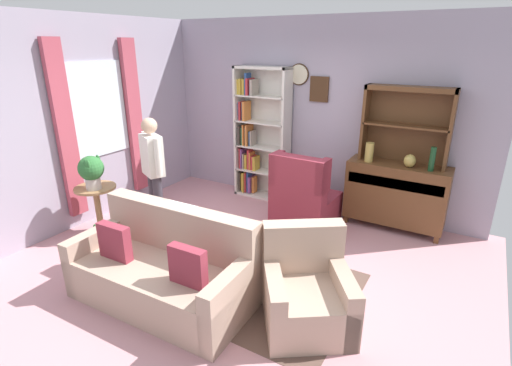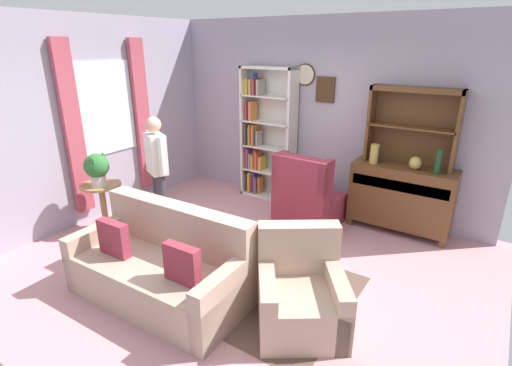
{
  "view_description": "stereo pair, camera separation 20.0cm",
  "coord_description": "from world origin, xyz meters",
  "px_view_note": "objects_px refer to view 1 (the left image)",
  "views": [
    {
      "loc": [
        2.16,
        -3.26,
        2.43
      ],
      "look_at": [
        0.1,
        0.2,
        0.95
      ],
      "focal_mm": 26.84,
      "sensor_mm": 36.0,
      "label": 1
    },
    {
      "loc": [
        2.33,
        -3.15,
        2.43
      ],
      "look_at": [
        0.1,
        0.2,
        0.95
      ],
      "focal_mm": 26.84,
      "sensor_mm": 36.0,
      "label": 2
    }
  ],
  "objects_px": {
    "vase_round": "(410,161)",
    "person_reading": "(153,168)",
    "bookshelf": "(258,137)",
    "armchair_floral": "(306,294)",
    "vase_tall": "(369,152)",
    "coffee_table": "(223,242)",
    "potted_plant_large": "(91,170)",
    "wingback_chair": "(303,199)",
    "plant_stand": "(98,205)",
    "couch_floral": "(164,271)",
    "bottle_wine": "(432,159)",
    "sideboard": "(396,193)",
    "potted_plant_small": "(102,233)",
    "book_stack": "(219,237)",
    "sideboard_hutch": "(408,115)"
  },
  "relations": [
    {
      "from": "armchair_floral",
      "to": "potted_plant_small",
      "type": "height_order",
      "value": "armchair_floral"
    },
    {
      "from": "bookshelf",
      "to": "potted_plant_small",
      "type": "bearing_deg",
      "value": -107.25
    },
    {
      "from": "sideboard",
      "to": "bottle_wine",
      "type": "xyz_separation_m",
      "value": [
        0.39,
        -0.09,
        0.56
      ]
    },
    {
      "from": "plant_stand",
      "to": "potted_plant_small",
      "type": "relative_size",
      "value": 2.09
    },
    {
      "from": "sideboard",
      "to": "couch_floral",
      "type": "relative_size",
      "value": 0.71
    },
    {
      "from": "vase_round",
      "to": "plant_stand",
      "type": "bearing_deg",
      "value": -148.21
    },
    {
      "from": "sideboard_hutch",
      "to": "vase_round",
      "type": "relative_size",
      "value": 6.47
    },
    {
      "from": "potted_plant_large",
      "to": "potted_plant_small",
      "type": "xyz_separation_m",
      "value": [
        0.26,
        -0.16,
        -0.74
      ]
    },
    {
      "from": "vase_round",
      "to": "person_reading",
      "type": "distance_m",
      "value": 3.31
    },
    {
      "from": "vase_round",
      "to": "armchair_floral",
      "type": "bearing_deg",
      "value": -99.34
    },
    {
      "from": "armchair_floral",
      "to": "wingback_chair",
      "type": "bearing_deg",
      "value": 114.97
    },
    {
      "from": "bookshelf",
      "to": "couch_floral",
      "type": "bearing_deg",
      "value": -77.77
    },
    {
      "from": "bookshelf",
      "to": "person_reading",
      "type": "height_order",
      "value": "bookshelf"
    },
    {
      "from": "plant_stand",
      "to": "person_reading",
      "type": "xyz_separation_m",
      "value": [
        0.62,
        0.45,
        0.49
      ]
    },
    {
      "from": "wingback_chair",
      "to": "plant_stand",
      "type": "xyz_separation_m",
      "value": [
        -2.22,
        -1.64,
        0.03
      ]
    },
    {
      "from": "plant_stand",
      "to": "person_reading",
      "type": "distance_m",
      "value": 0.91
    },
    {
      "from": "vase_tall",
      "to": "coffee_table",
      "type": "xyz_separation_m",
      "value": [
        -1.0,
        -2.01,
        -0.7
      ]
    },
    {
      "from": "couch_floral",
      "to": "armchair_floral",
      "type": "height_order",
      "value": "couch_floral"
    },
    {
      "from": "vase_round",
      "to": "couch_floral",
      "type": "xyz_separation_m",
      "value": [
        -1.73,
        -2.72,
        -0.69
      ]
    },
    {
      "from": "bookshelf",
      "to": "potted_plant_small",
      "type": "distance_m",
      "value": 2.75
    },
    {
      "from": "sideboard",
      "to": "potted_plant_small",
      "type": "distance_m",
      "value": 3.88
    },
    {
      "from": "couch_floral",
      "to": "person_reading",
      "type": "xyz_separation_m",
      "value": [
        -1.11,
        1.03,
        0.59
      ]
    },
    {
      "from": "sideboard",
      "to": "person_reading",
      "type": "distance_m",
      "value": 3.25
    },
    {
      "from": "bottle_wine",
      "to": "wingback_chair",
      "type": "relative_size",
      "value": 0.29
    },
    {
      "from": "potted_plant_small",
      "to": "book_stack",
      "type": "bearing_deg",
      "value": 8.8
    },
    {
      "from": "vase_tall",
      "to": "vase_round",
      "type": "distance_m",
      "value": 0.52
    },
    {
      "from": "person_reading",
      "to": "potted_plant_small",
      "type": "bearing_deg",
      "value": -113.92
    },
    {
      "from": "plant_stand",
      "to": "potted_plant_large",
      "type": "distance_m",
      "value": 0.52
    },
    {
      "from": "vase_tall",
      "to": "person_reading",
      "type": "xyz_separation_m",
      "value": [
        -2.32,
        -1.68,
        -0.14
      ]
    },
    {
      "from": "bottle_wine",
      "to": "wingback_chair",
      "type": "bearing_deg",
      "value": -162.36
    },
    {
      "from": "potted_plant_large",
      "to": "wingback_chair",
      "type": "bearing_deg",
      "value": 38.22
    },
    {
      "from": "sideboard_hutch",
      "to": "plant_stand",
      "type": "distance_m",
      "value": 4.21
    },
    {
      "from": "vase_tall",
      "to": "book_stack",
      "type": "xyz_separation_m",
      "value": [
        -0.99,
        -2.09,
        -0.58
      ]
    },
    {
      "from": "book_stack",
      "to": "vase_tall",
      "type": "bearing_deg",
      "value": 64.79
    },
    {
      "from": "plant_stand",
      "to": "sideboard_hutch",
      "type": "bearing_deg",
      "value": 34.87
    },
    {
      "from": "vase_round",
      "to": "potted_plant_large",
      "type": "bearing_deg",
      "value": -147.07
    },
    {
      "from": "bottle_wine",
      "to": "armchair_floral",
      "type": "xyz_separation_m",
      "value": [
        -0.64,
        -2.3,
        -0.78
      ]
    },
    {
      "from": "book_stack",
      "to": "person_reading",
      "type": "bearing_deg",
      "value": 162.65
    },
    {
      "from": "potted_plant_small",
      "to": "person_reading",
      "type": "height_order",
      "value": "person_reading"
    },
    {
      "from": "wingback_chair",
      "to": "sideboard_hutch",
      "type": "bearing_deg",
      "value": 31.38
    },
    {
      "from": "bookshelf",
      "to": "armchair_floral",
      "type": "xyz_separation_m",
      "value": [
        1.97,
        -2.48,
        -0.72
      ]
    },
    {
      "from": "sideboard",
      "to": "vase_tall",
      "type": "distance_m",
      "value": 0.67
    },
    {
      "from": "wingback_chair",
      "to": "person_reading",
      "type": "distance_m",
      "value": 2.07
    },
    {
      "from": "sideboard_hutch",
      "to": "couch_floral",
      "type": "bearing_deg",
      "value": -118.9
    },
    {
      "from": "vase_round",
      "to": "wingback_chair",
      "type": "bearing_deg",
      "value": -158.04
    },
    {
      "from": "person_reading",
      "to": "potted_plant_large",
      "type": "bearing_deg",
      "value": -137.7
    },
    {
      "from": "armchair_floral",
      "to": "coffee_table",
      "type": "height_order",
      "value": "armchair_floral"
    },
    {
      "from": "couch_floral",
      "to": "plant_stand",
      "type": "xyz_separation_m",
      "value": [
        -1.72,
        0.58,
        0.1
      ]
    },
    {
      "from": "bookshelf",
      "to": "armchair_floral",
      "type": "relative_size",
      "value": 1.97
    },
    {
      "from": "couch_floral",
      "to": "coffee_table",
      "type": "xyz_separation_m",
      "value": [
        0.21,
        0.7,
        0.04
      ]
    }
  ]
}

